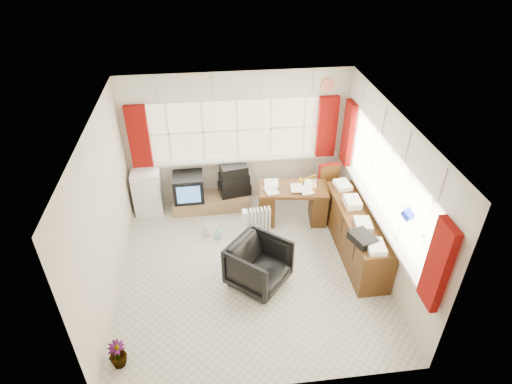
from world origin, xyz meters
TOP-DOWN VIEW (x-y plane):
  - ground at (0.00, 0.00)m, footprint 4.00×4.00m
  - room_walls at (0.00, 0.00)m, footprint 4.00×4.00m
  - window_back at (0.00, 1.94)m, footprint 3.70×0.12m
  - window_right at (1.94, 0.00)m, footprint 0.12×3.70m
  - curtains at (0.92, 0.93)m, footprint 3.83×3.83m
  - overhead_cabinets at (0.98, 0.98)m, footprint 3.98×3.98m
  - desk at (0.89, 1.17)m, footprint 1.25×0.73m
  - desk_lamp at (1.18, 0.98)m, footprint 0.16×0.15m
  - task_chair at (1.59, 1.37)m, footprint 0.43×0.45m
  - office_chair at (0.09, -0.30)m, footprint 1.11×1.10m
  - radiator at (0.21, 0.70)m, footprint 0.43×0.21m
  - credenza at (1.73, 0.20)m, footprint 0.50×2.00m
  - file_tray at (1.57, -0.43)m, footprint 0.39×0.44m
  - tv_bench at (-0.55, 1.72)m, footprint 1.40×0.50m
  - crt_tv at (-0.94, 1.71)m, footprint 0.55×0.52m
  - hifi_stack at (-0.10, 1.79)m, footprint 0.62×0.46m
  - mini_fridge at (-1.68, 1.80)m, footprint 0.50×0.51m
  - spray_bottle_a at (-0.67, 0.90)m, footprint 0.14×0.14m
  - spray_bottle_b at (-0.47, 0.81)m, footprint 0.13×0.13m
  - flower_vase at (-1.80, -1.48)m, footprint 0.28×0.28m

SIDE VIEW (x-z plane):
  - ground at x=0.00m, z-range 0.00..0.00m
  - spray_bottle_b at x=-0.47m, z-range 0.00..0.21m
  - tv_bench at x=-0.55m, z-range 0.00..0.25m
  - spray_bottle_a at x=-0.67m, z-range 0.00..0.29m
  - flower_vase at x=-1.80m, z-range 0.00..0.39m
  - radiator at x=0.21m, z-range -0.06..0.57m
  - office_chair at x=0.09m, z-range 0.00..0.72m
  - desk at x=0.89m, z-range 0.02..0.74m
  - credenza at x=1.73m, z-range -0.03..0.82m
  - mini_fridge at x=-1.68m, z-range 0.00..0.84m
  - crt_tv at x=-0.94m, z-range 0.25..0.74m
  - task_chair at x=1.59m, z-range 0.03..0.98m
  - hifi_stack at x=-0.10m, z-range 0.23..0.83m
  - file_tray at x=1.57m, z-range 0.75..0.87m
  - window_back at x=0.00m, z-range -0.85..2.75m
  - window_right at x=1.94m, z-range -0.85..2.75m
  - desk_lamp at x=1.18m, z-range 0.76..1.15m
  - curtains at x=0.92m, z-range 0.88..2.03m
  - room_walls at x=0.00m, z-range -0.50..3.50m
  - overhead_cabinets at x=0.98m, z-range 2.01..2.49m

